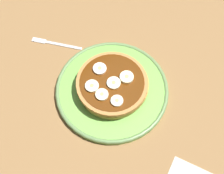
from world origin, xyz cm
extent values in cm
cube|color=olive|center=(0.00, 0.00, -1.50)|extent=(140.00, 140.00, 3.00)
cylinder|color=#72B74C|center=(0.00, 0.00, 0.68)|extent=(25.98, 25.98, 1.36)
torus|color=#658B50|center=(0.00, 0.00, 1.16)|extent=(26.15, 26.15, 0.95)
cylinder|color=tan|center=(-0.34, 0.16, 1.93)|extent=(15.32, 15.32, 1.14)
cylinder|color=#BB9143|center=(-0.47, -0.51, 3.07)|extent=(15.87, 15.87, 1.14)
cylinder|color=#C27F43|center=(0.11, -0.39, 4.21)|extent=(16.04, 16.04, 1.14)
cylinder|color=#592B0A|center=(0.00, 0.00, 4.86)|extent=(14.45, 14.45, 0.16)
cylinder|color=#EEEAC6|center=(-0.57, -0.01, 5.11)|extent=(3.07, 3.07, 0.65)
cylinder|color=tan|center=(-0.57, -0.01, 5.47)|extent=(0.86, 0.86, 0.08)
cylinder|color=#F0EBBF|center=(-4.29, 2.31, 5.11)|extent=(2.71, 2.71, 0.67)
cylinder|color=tan|center=(-4.29, 2.31, 5.49)|extent=(0.76, 0.76, 0.08)
cylinder|color=#F4E1C4|center=(4.21, -0.44, 5.13)|extent=(3.06, 3.06, 0.70)
cylinder|color=tan|center=(4.21, -0.44, 5.52)|extent=(0.86, 0.86, 0.08)
cylinder|color=#F2EDC2|center=(1.95, 4.12, 5.14)|extent=(3.02, 3.02, 0.73)
cylinder|color=tan|center=(1.95, 4.12, 5.55)|extent=(0.85, 0.85, 0.08)
cylinder|color=#F8EDB5|center=(-1.41, -3.08, 5.22)|extent=(3.12, 3.12, 0.88)
cylinder|color=tan|center=(-1.41, -3.08, 5.70)|extent=(0.87, 0.87, 0.08)
cylinder|color=#F8F0BA|center=(-1.08, 3.82, 5.15)|extent=(2.85, 2.85, 0.74)
cylinder|color=tan|center=(-1.08, 3.82, 5.56)|extent=(0.80, 0.80, 0.08)
cube|color=silver|center=(17.75, 0.73, 0.25)|extent=(8.09, 6.16, 0.50)
cube|color=silver|center=(23.00, 4.55, 0.25)|extent=(3.57, 3.08, 0.50)
camera|label=1|loc=(-26.65, 23.06, 70.97)|focal=54.40mm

